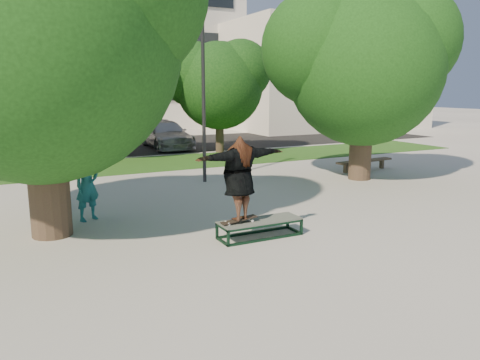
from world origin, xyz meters
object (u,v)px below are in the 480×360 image
grind_box (260,228)px  bystander (87,184)px  tree_left (30,21)px  bench (364,162)px  lamppost (203,87)px  car_silver_b (166,135)px  tree_right (361,58)px  car_dark (70,141)px  car_grey (70,134)px

grind_box → bystander: (-3.04, 2.99, 0.68)m
tree_left → bench: bearing=15.3°
tree_left → bystander: size_ratio=4.07×
lamppost → car_silver_b: bearing=79.9°
tree_left → tree_right: tree_left is taller
tree_right → car_silver_b: bearing=105.9°
bystander → grind_box: bearing=-71.0°
bystander → lamppost: bearing=9.5°
tree_right → car_dark: (-8.16, 10.42, -3.37)m
tree_left → car_dark: 13.11m
grind_box → car_grey: 16.82m
grind_box → tree_left: bearing=151.3°
lamppost → bystander: 5.78m
car_dark → bystander: bearing=-100.5°
lamppost → car_silver_b: (1.68, 9.41, -2.45)m
lamppost → bench: 6.98m
bench → car_silver_b: bearing=109.6°
lamppost → bystander: lamppost is taller
bystander → bench: (10.65, 2.39, -0.53)m
car_dark → car_grey: 2.12m
tree_left → bench: (11.64, 3.18, -4.08)m
lamppost → car_dark: bearing=110.9°
tree_left → car_silver_b: 15.49m
car_grey → car_dark: bearing=-87.0°
grind_box → car_silver_b: car_silver_b is taller
car_dark → car_silver_b: 5.01m
tree_right → bystander: tree_right is taller
bystander → car_silver_b: size_ratio=0.36×
grind_box → car_silver_b: 15.81m
grind_box → car_grey: car_grey is taller
grind_box → car_grey: (-1.74, 16.71, 0.62)m
lamppost → car_grey: (-3.00, 10.61, -2.34)m
tree_right → car_silver_b: tree_right is taller
tree_left → car_grey: (2.29, 14.51, -3.61)m
grind_box → bench: (7.61, 5.38, 0.15)m
tree_right → bystander: 9.83m
lamppost → car_dark: (-3.24, 8.50, -2.43)m
grind_box → bench: bench is taller
bystander → bench: bearing=-13.8°
grind_box → bystander: bearing=135.5°
tree_right → grind_box: tree_right is taller
bench → tree_left: bearing=-169.8°
bench → car_dark: (-9.59, 9.23, 0.38)m
tree_left → lamppost: size_ratio=1.16×
tree_left → tree_right: (10.21, 1.99, -0.33)m
tree_left → car_grey: size_ratio=1.21×
tree_left → grind_box: bearing=-28.7°
grind_box → car_grey: size_ratio=0.31×
car_grey → grind_box: bearing=-74.5°
grind_box → bystander: size_ratio=1.03×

